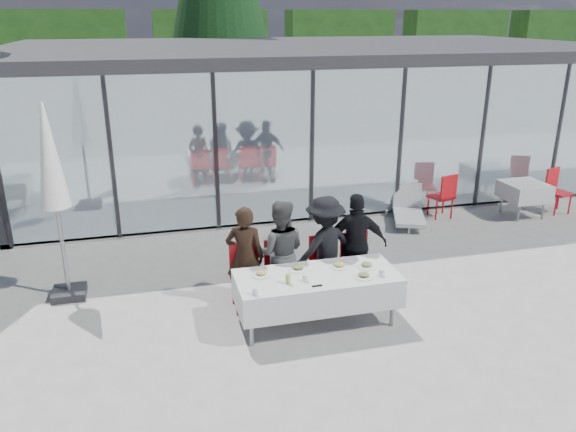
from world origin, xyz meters
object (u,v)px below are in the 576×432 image
at_px(plate_c, 339,265).
at_px(plate_extra, 364,275).
at_px(spare_chair_b, 444,194).
at_px(market_umbrella, 51,171).
at_px(diner_c, 325,247).
at_px(diner_chair_d, 356,261).
at_px(juice_bottle, 288,279).
at_px(diner_chair_c, 325,264).
at_px(diner_a, 245,257).
at_px(spare_table_right, 524,191).
at_px(diner_d, 356,244).
at_px(folded_eyeglasses, 317,286).
at_px(plate_b, 298,268).
at_px(dining_table, 317,288).
at_px(spare_chair_a, 555,188).
at_px(plate_a, 261,274).
at_px(diner_b, 280,252).
at_px(plate_d, 367,265).
at_px(diner_chair_b, 280,269).
at_px(diner_chair_a, 246,273).

bearing_deg(plate_c, plate_extra, -61.79).
distance_m(spare_chair_b, market_umbrella, 7.77).
height_order(diner_c, diner_chair_d, diner_c).
bearing_deg(market_umbrella, juice_bottle, -31.77).
bearing_deg(diner_chair_c, diner_a, 179.55).
xyz_separation_m(diner_chair_c, spare_table_right, (5.30, 2.45, 0.02)).
xyz_separation_m(diner_d, folded_eyeglasses, (-0.97, -1.10, -0.05)).
distance_m(diner_chair_d, plate_extra, 1.05).
relative_size(diner_chair_d, plate_c, 3.53).
height_order(plate_extra, spare_table_right, plate_extra).
distance_m(plate_extra, juice_bottle, 1.06).
distance_m(plate_b, plate_c, 0.60).
relative_size(dining_table, juice_bottle, 15.45).
bearing_deg(spare_chair_a, diner_c, -157.77).
relative_size(diner_d, plate_extra, 5.85).
xyz_separation_m(diner_chair_d, spare_chair_b, (3.06, 2.75, 0.00)).
height_order(folded_eyeglasses, spare_chair_b, spare_chair_b).
height_order(juice_bottle, market_umbrella, market_umbrella).
bearing_deg(diner_chair_d, juice_bottle, -145.32).
bearing_deg(spare_table_right, diner_c, -155.32).
distance_m(diner_a, plate_a, 0.59).
xyz_separation_m(diner_a, plate_c, (1.25, -0.59, -0.01)).
distance_m(plate_extra, spare_table_right, 6.12).
height_order(spare_table_right, spare_chair_b, spare_chair_b).
relative_size(diner_b, plate_d, 5.83).
height_order(diner_a, diner_chair_d, diner_a).
height_order(diner_chair_b, diner_c, diner_c).
distance_m(plate_d, market_umbrella, 4.72).
xyz_separation_m(folded_eyeglasses, market_umbrella, (-3.38, 2.05, 1.26)).
xyz_separation_m(diner_b, diner_chair_c, (0.70, -0.01, -0.27)).
height_order(diner_chair_d, folded_eyeglasses, diner_chair_d).
xyz_separation_m(diner_a, diner_chair_c, (1.23, -0.01, -0.25)).
height_order(folded_eyeglasses, spare_table_right, folded_eyeglasses).
bearing_deg(diner_chair_c, diner_chair_d, 0.00).
relative_size(diner_chair_a, folded_eyeglasses, 6.96).
bearing_deg(diner_chair_a, diner_c, 0.45).
height_order(plate_a, spare_chair_a, spare_chair_a).
height_order(diner_a, diner_b, diner_b).
xyz_separation_m(diner_chair_b, market_umbrella, (-3.15, 0.96, 1.48)).
height_order(diner_a, plate_b, diner_a).
xyz_separation_m(diner_a, diner_chair_b, (0.53, -0.01, -0.25)).
relative_size(diner_b, plate_b, 5.83).
distance_m(plate_a, folded_eyeglasses, 0.83).
bearing_deg(plate_a, plate_c, -0.62).
bearing_deg(diner_chair_d, spare_chair_a, 24.09).
bearing_deg(plate_b, plate_a, -174.86).
xyz_separation_m(diner_b, folded_eyeglasses, (0.24, -1.10, -0.05)).
distance_m(plate_b, plate_extra, 0.93).
xyz_separation_m(diner_a, spare_table_right, (6.53, 2.44, -0.23)).
height_order(plate_extra, folded_eyeglasses, plate_extra).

